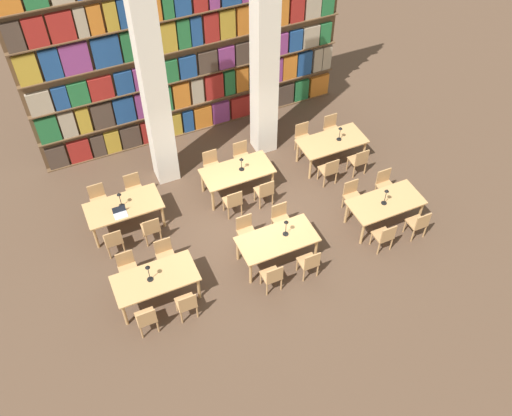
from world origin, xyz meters
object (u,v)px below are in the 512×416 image
(chair_15, at_px, (134,188))
(chair_19, at_px, (242,156))
(pillar_left, at_px, (153,84))
(chair_21, at_px, (303,137))
(desk_lamp_1, at_px, (286,225))
(reading_table_4, at_px, (237,173))
(chair_3, at_px, (165,255))
(chair_6, at_px, (309,263))
(reading_table_5, at_px, (332,143))
(chair_0, at_px, (147,319))
(laptop, at_px, (120,213))
(reading_table_0, at_px, (155,280))
(chair_23, at_px, (332,128))
(reading_table_1, at_px, (277,241))
(reading_table_3, at_px, (124,208))
(desk_lamp_5, at_px, (340,131))
(chair_5, at_px, (246,231))
(chair_7, at_px, (281,219))
(desk_lamp_4, at_px, (241,162))
(chair_16, at_px, (233,201))
(desk_lamp_2, at_px, (386,194))
(reading_table_2, at_px, (385,204))
(chair_12, at_px, (114,240))
(chair_1, at_px, (128,267))
(desk_lamp_3, at_px, (120,197))
(desk_lamp_0, at_px, (148,270))
(chair_9, at_px, (352,195))
(chair_17, at_px, (212,165))
(pillar_center, at_px, (265,56))
(chair_2, at_px, (187,304))
(chair_10, at_px, (418,223))
(chair_11, at_px, (385,184))
(chair_14, at_px, (151,228))
(chair_4, at_px, (272,276))
(chair_18, at_px, (265,191))

(chair_15, relative_size, chair_19, 1.00)
(pillar_left, bearing_deg, chair_21, -8.90)
(desk_lamp_1, distance_m, chair_21, 3.92)
(reading_table_4, bearing_deg, chair_3, -146.63)
(chair_6, relative_size, reading_table_5, 0.48)
(chair_0, bearing_deg, laptop, 84.83)
(chair_6, xyz_separation_m, chair_21, (1.93, 4.01, 0.00))
(reading_table_0, distance_m, chair_23, 6.99)
(laptop, distance_m, reading_table_5, 6.00)
(reading_table_0, height_order, reading_table_1, same)
(reading_table_3, height_order, desk_lamp_5, desk_lamp_5)
(chair_5, distance_m, laptop, 3.05)
(chair_7, relative_size, desk_lamp_4, 2.17)
(chair_0, distance_m, chair_16, 3.84)
(chair_3, xyz_separation_m, laptop, (-0.64, 1.39, 0.31))
(desk_lamp_2, distance_m, chair_23, 3.40)
(reading_table_0, xyz_separation_m, chair_21, (5.31, 3.17, -0.19))
(chair_7, xyz_separation_m, desk_lamp_1, (-0.23, -0.70, 0.60))
(reading_table_2, height_order, chair_23, chair_23)
(reading_table_0, xyz_separation_m, chair_3, (0.45, 0.74, -0.19))
(reading_table_2, bearing_deg, chair_5, 167.24)
(reading_table_2, distance_m, desk_lamp_2, 0.42)
(reading_table_1, xyz_separation_m, chair_12, (-3.46, 1.75, -0.19))
(chair_1, height_order, desk_lamp_3, desk_lamp_3)
(desk_lamp_0, xyz_separation_m, chair_9, (5.49, 0.61, -0.61))
(chair_7, xyz_separation_m, reading_table_2, (2.48, -0.77, 0.19))
(reading_table_4, xyz_separation_m, chair_17, (-0.43, 0.74, -0.19))
(desk_lamp_0, relative_size, chair_6, 0.56)
(chair_17, bearing_deg, chair_15, 0.20)
(chair_9, distance_m, desk_lamp_3, 5.79)
(pillar_center, xyz_separation_m, chair_9, (1.03, -3.16, -2.52))
(reading_table_1, xyz_separation_m, reading_table_4, (0.05, 2.50, 0.00))
(chair_9, relative_size, reading_table_3, 0.48)
(reading_table_1, xyz_separation_m, reading_table_3, (-2.97, 2.50, 0.00))
(chair_2, height_order, chair_3, same)
(reading_table_4, bearing_deg, chair_10, -43.96)
(chair_0, xyz_separation_m, reading_table_3, (0.40, 3.14, 0.19))
(chair_9, xyz_separation_m, chair_11, (0.98, 0.00, 0.00))
(chair_0, xyz_separation_m, chair_14, (0.84, 2.40, 0.00))
(chair_7, bearing_deg, pillar_left, -58.05)
(reading_table_5, bearing_deg, chair_4, -135.77)
(chair_3, xyz_separation_m, chair_23, (5.79, 2.42, 0.00))
(chair_4, distance_m, chair_14, 3.24)
(chair_5, height_order, chair_7, same)
(chair_19, bearing_deg, pillar_left, -17.54)
(reading_table_0, relative_size, chair_14, 2.10)
(laptop, distance_m, chair_23, 6.52)
(reading_table_1, height_order, desk_lamp_2, desk_lamp_2)
(chair_5, bearing_deg, reading_table_0, 14.73)
(reading_table_3, xyz_separation_m, chair_18, (3.47, -0.73, -0.19))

